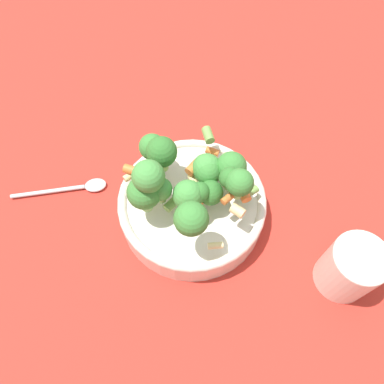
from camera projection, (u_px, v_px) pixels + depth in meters
name	position (u px, v px, depth m)	size (l,w,h in m)	color
ground_plane	(192.00, 213.00, 0.61)	(3.00, 3.00, 0.00)	#B72D23
bowl	(192.00, 205.00, 0.59)	(0.23, 0.23, 0.05)	silver
pasta_salad	(187.00, 180.00, 0.52)	(0.18, 0.20, 0.11)	#8CB766
cup	(351.00, 268.00, 0.52)	(0.08, 0.08, 0.09)	silver
spoon	(77.00, 188.00, 0.63)	(0.15, 0.08, 0.01)	silver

